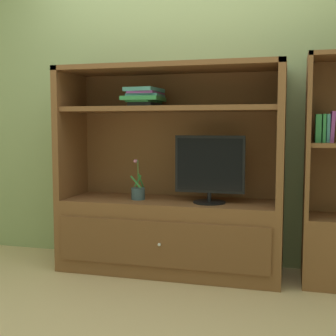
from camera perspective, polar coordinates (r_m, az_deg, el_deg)
The scene contains 7 objects.
ground_plane at distance 3.25m, azimuth -1.67°, elevation -14.78°, with size 8.00×8.00×0.00m, color tan.
painted_rear_wall at distance 3.78m, azimuth 1.61°, elevation 9.63°, with size 6.00×0.10×2.80m, color #8C9E6B.
media_console at distance 3.50m, azimuth 0.25°, elevation -5.08°, with size 1.69×0.56×1.56m.
tv_monitor at distance 3.33m, azimuth 5.24°, elevation -0.06°, with size 0.51×0.24×0.50m.
potted_plant at distance 3.50m, azimuth -3.77°, elevation -3.06°, with size 0.12×0.12×0.31m.
magazine_stack at distance 3.49m, azimuth -2.93°, elevation 8.85°, with size 0.29×0.36×0.14m.
upright_book_row at distance 3.33m, azimuth 19.01°, elevation 4.76°, with size 0.13×0.17×0.21m.
Camera 1 is at (0.88, -2.92, 1.12)m, focal length 48.63 mm.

